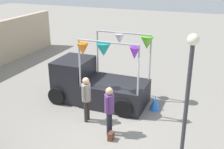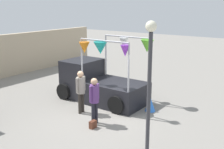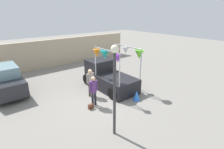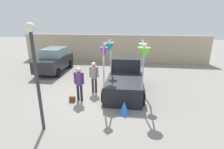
{
  "view_description": "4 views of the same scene",
  "coord_description": "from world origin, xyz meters",
  "px_view_note": "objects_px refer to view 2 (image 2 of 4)",
  "views": [
    {
      "loc": [
        -8.68,
        -3.62,
        5.54
      ],
      "look_at": [
        0.94,
        0.2,
        1.6
      ],
      "focal_mm": 45.0,
      "sensor_mm": 36.0,
      "label": 1
    },
    {
      "loc": [
        -8.28,
        -6.68,
        4.41
      ],
      "look_at": [
        1.27,
        0.28,
        1.42
      ],
      "focal_mm": 45.0,
      "sensor_mm": 36.0,
      "label": 2
    },
    {
      "loc": [
        -5.43,
        -7.9,
        5.15
      ],
      "look_at": [
        1.19,
        0.36,
        1.27
      ],
      "focal_mm": 28.0,
      "sensor_mm": 36.0,
      "label": 3
    },
    {
      "loc": [
        2.02,
        -8.37,
        4.07
      ],
      "look_at": [
        0.86,
        0.62,
        1.17
      ],
      "focal_mm": 28.0,
      "sensor_mm": 36.0,
      "label": 4
    }
  ],
  "objects_px": {
    "street_lamp": "(150,69)",
    "folded_kite_bundle_azure": "(150,104)",
    "vendor_truck": "(98,82)",
    "handbag": "(93,124)",
    "person_customer": "(94,96)",
    "person_vendor": "(81,88)"
  },
  "relations": [
    {
      "from": "handbag",
      "to": "folded_kite_bundle_azure",
      "type": "bearing_deg",
      "value": -17.92
    },
    {
      "from": "handbag",
      "to": "street_lamp",
      "type": "bearing_deg",
      "value": -96.89
    },
    {
      "from": "person_customer",
      "to": "folded_kite_bundle_azure",
      "type": "height_order",
      "value": "person_customer"
    },
    {
      "from": "person_customer",
      "to": "street_lamp",
      "type": "bearing_deg",
      "value": -103.8
    },
    {
      "from": "person_vendor",
      "to": "street_lamp",
      "type": "bearing_deg",
      "value": -107.06
    },
    {
      "from": "person_customer",
      "to": "street_lamp",
      "type": "distance_m",
      "value": 3.08
    },
    {
      "from": "street_lamp",
      "to": "folded_kite_bundle_azure",
      "type": "relative_size",
      "value": 6.62
    },
    {
      "from": "vendor_truck",
      "to": "street_lamp",
      "type": "relative_size",
      "value": 1.05
    },
    {
      "from": "person_customer",
      "to": "person_vendor",
      "type": "xyz_separation_m",
      "value": [
        0.51,
        1.14,
        0.01
      ]
    },
    {
      "from": "folded_kite_bundle_azure",
      "to": "street_lamp",
      "type": "bearing_deg",
      "value": -153.04
    },
    {
      "from": "vendor_truck",
      "to": "person_vendor",
      "type": "distance_m",
      "value": 1.82
    },
    {
      "from": "vendor_truck",
      "to": "folded_kite_bundle_azure",
      "type": "relative_size",
      "value": 6.95
    },
    {
      "from": "vendor_truck",
      "to": "person_customer",
      "type": "xyz_separation_m",
      "value": [
        -2.25,
        -1.64,
        0.22
      ]
    },
    {
      "from": "vendor_truck",
      "to": "handbag",
      "type": "bearing_deg",
      "value": -144.75
    },
    {
      "from": "person_customer",
      "to": "person_vendor",
      "type": "height_order",
      "value": "person_vendor"
    },
    {
      "from": "handbag",
      "to": "folded_kite_bundle_azure",
      "type": "distance_m",
      "value": 2.86
    },
    {
      "from": "person_vendor",
      "to": "folded_kite_bundle_azure",
      "type": "height_order",
      "value": "person_vendor"
    },
    {
      "from": "folded_kite_bundle_azure",
      "to": "vendor_truck",
      "type": "bearing_deg",
      "value": 92.54
    },
    {
      "from": "vendor_truck",
      "to": "folded_kite_bundle_azure",
      "type": "distance_m",
      "value": 2.78
    },
    {
      "from": "person_customer",
      "to": "street_lamp",
      "type": "xyz_separation_m",
      "value": [
        -0.64,
        -2.61,
        1.5
      ]
    },
    {
      "from": "handbag",
      "to": "street_lamp",
      "type": "distance_m",
      "value": 3.45
    },
    {
      "from": "vendor_truck",
      "to": "handbag",
      "type": "height_order",
      "value": "vendor_truck"
    }
  ]
}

